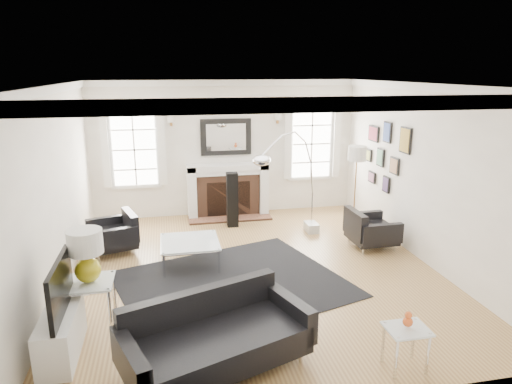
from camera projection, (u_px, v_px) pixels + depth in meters
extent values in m
plane|color=olive|center=(254.00, 270.00, 7.04)|extent=(6.00, 6.00, 0.00)
cube|color=white|center=(226.00, 149.00, 9.52)|extent=(5.50, 0.04, 2.80)
cube|color=white|center=(322.00, 266.00, 3.84)|extent=(5.50, 0.04, 2.80)
cube|color=white|center=(54.00, 192.00, 6.15)|extent=(0.04, 6.00, 2.80)
cube|color=white|center=(424.00, 174.00, 7.21)|extent=(0.04, 6.00, 2.80)
cube|color=white|center=(253.00, 84.00, 6.31)|extent=(5.50, 6.00, 0.02)
cube|color=white|center=(253.00, 89.00, 6.33)|extent=(5.50, 6.00, 0.12)
cube|color=white|center=(192.00, 192.00, 9.41)|extent=(0.18, 0.38, 1.10)
cube|color=white|center=(263.00, 189.00, 9.69)|extent=(0.18, 0.38, 1.10)
cube|color=white|center=(227.00, 167.00, 9.42)|extent=(1.70, 0.38, 0.12)
cube|color=white|center=(228.00, 172.00, 9.45)|extent=(1.50, 0.34, 0.10)
cube|color=brown|center=(228.00, 195.00, 9.59)|extent=(1.30, 0.30, 0.90)
cube|color=black|center=(229.00, 199.00, 9.52)|extent=(0.90, 0.10, 0.76)
cube|color=brown|center=(230.00, 218.00, 9.45)|extent=(1.70, 0.50, 0.04)
cube|color=black|center=(226.00, 137.00, 9.41)|extent=(1.05, 0.06, 0.75)
cube|color=white|center=(226.00, 137.00, 9.38)|extent=(0.82, 0.02, 0.55)
cube|color=white|center=(134.00, 149.00, 9.12)|extent=(1.00, 0.05, 1.60)
cube|color=white|center=(134.00, 150.00, 9.09)|extent=(0.84, 0.02, 1.44)
cube|color=white|center=(105.00, 149.00, 8.91)|extent=(0.14, 0.05, 1.55)
cube|color=white|center=(162.00, 147.00, 9.12)|extent=(0.14, 0.05, 1.55)
cube|color=white|center=(311.00, 144.00, 9.83)|extent=(1.00, 0.05, 1.60)
cube|color=white|center=(311.00, 144.00, 9.80)|extent=(0.84, 0.02, 1.44)
cube|color=white|center=(288.00, 143.00, 9.62)|extent=(0.14, 0.05, 1.55)
cube|color=white|center=(337.00, 141.00, 9.83)|extent=(0.14, 0.05, 1.55)
cube|color=black|center=(405.00, 140.00, 7.65)|extent=(0.03, 0.34, 0.44)
cube|color=#AC862D|center=(404.00, 140.00, 7.65)|extent=(0.01, 0.29, 0.39)
cube|color=black|center=(387.00, 132.00, 8.25)|extent=(0.03, 0.28, 0.38)
cube|color=#304486|center=(387.00, 132.00, 8.25)|extent=(0.01, 0.23, 0.33)
cube|color=black|center=(374.00, 134.00, 8.80)|extent=(0.03, 0.40, 0.30)
cube|color=#992F40|center=(373.00, 134.00, 8.80)|extent=(0.01, 0.35, 0.25)
cube|color=black|center=(394.00, 166.00, 8.06)|extent=(0.03, 0.30, 0.30)
cube|color=#A06F48|center=(393.00, 166.00, 8.06)|extent=(0.01, 0.25, 0.25)
cube|color=black|center=(380.00, 157.00, 8.57)|extent=(0.03, 0.26, 0.34)
cube|color=#508664|center=(380.00, 157.00, 8.57)|extent=(0.01, 0.21, 0.29)
cube|color=black|center=(368.00, 155.00, 9.11)|extent=(0.03, 0.32, 0.24)
cube|color=#9C9943|center=(367.00, 155.00, 9.10)|extent=(0.01, 0.27, 0.19)
cube|color=black|center=(386.00, 184.00, 8.41)|extent=(0.03, 0.24, 0.30)
cube|color=#483060|center=(385.00, 184.00, 8.40)|extent=(0.01, 0.19, 0.25)
cube|color=black|center=(372.00, 177.00, 8.97)|extent=(0.03, 0.28, 0.22)
cube|color=#8C516A|center=(371.00, 177.00, 8.97)|extent=(0.01, 0.23, 0.17)
cube|color=white|center=(61.00, 334.00, 4.90)|extent=(0.35, 1.00, 0.50)
cube|color=black|center=(60.00, 287.00, 4.77)|extent=(0.05, 1.00, 0.58)
cube|color=black|center=(233.00, 284.00, 6.59)|extent=(3.66, 3.32, 0.01)
cube|color=black|center=(218.00, 346.00, 4.63)|extent=(2.00, 1.43, 0.30)
cube|color=black|center=(201.00, 310.00, 4.89)|extent=(1.75, 0.76, 0.50)
cube|color=black|center=(131.00, 364.00, 4.15)|extent=(0.43, 0.85, 0.38)
cube|color=black|center=(289.00, 312.00, 5.05)|extent=(0.43, 0.85, 0.38)
cube|color=black|center=(112.00, 238.00, 7.68)|extent=(0.89, 0.89, 0.27)
cube|color=black|center=(130.00, 224.00, 7.78)|extent=(0.33, 0.72, 0.44)
cube|color=black|center=(107.00, 226.00, 7.96)|extent=(0.71, 0.31, 0.34)
cube|color=black|center=(116.00, 239.00, 7.35)|extent=(0.71, 0.31, 0.34)
cube|color=black|center=(372.00, 233.00, 7.92)|extent=(0.74, 0.74, 0.27)
cube|color=black|center=(355.00, 224.00, 7.79)|extent=(0.15, 0.72, 0.45)
cube|color=black|center=(382.00, 234.00, 7.55)|extent=(0.72, 0.13, 0.34)
cube|color=black|center=(363.00, 221.00, 8.23)|extent=(0.72, 0.13, 0.34)
cube|color=silver|center=(190.00, 242.00, 7.14)|extent=(0.90, 0.90, 0.02)
cylinder|color=silver|center=(164.00, 266.00, 6.72)|extent=(0.04, 0.04, 0.40)
cylinder|color=silver|center=(219.00, 261.00, 6.88)|extent=(0.04, 0.04, 0.40)
cylinder|color=silver|center=(164.00, 245.00, 7.50)|extent=(0.04, 0.04, 0.40)
cylinder|color=silver|center=(213.00, 242.00, 7.66)|extent=(0.04, 0.04, 0.40)
cube|color=silver|center=(89.00, 282.00, 5.33)|extent=(0.55, 0.55, 0.02)
cylinder|color=silver|center=(67.00, 317.00, 5.14)|extent=(0.04, 0.04, 0.60)
cylinder|color=silver|center=(110.00, 313.00, 5.23)|extent=(0.04, 0.04, 0.60)
cylinder|color=silver|center=(74.00, 297.00, 5.58)|extent=(0.04, 0.04, 0.60)
cylinder|color=silver|center=(114.00, 294.00, 5.67)|extent=(0.04, 0.04, 0.60)
cube|color=silver|center=(407.00, 329.00, 4.62)|extent=(0.43, 0.36, 0.02)
cylinder|color=silver|center=(396.00, 358.00, 4.51)|extent=(0.04, 0.04, 0.47)
cylinder|color=silver|center=(428.00, 354.00, 4.58)|extent=(0.04, 0.04, 0.47)
cylinder|color=silver|center=(383.00, 342.00, 4.78)|extent=(0.04, 0.04, 0.47)
cylinder|color=silver|center=(413.00, 339.00, 4.84)|extent=(0.04, 0.04, 0.47)
sphere|color=gold|center=(88.00, 270.00, 5.29)|extent=(0.30, 0.30, 0.30)
cylinder|color=gold|center=(87.00, 258.00, 5.25)|extent=(0.04, 0.04, 0.12)
cylinder|color=white|center=(85.00, 242.00, 5.20)|extent=(0.40, 0.40, 0.28)
sphere|color=#D3501B|center=(408.00, 322.00, 4.60)|extent=(0.10, 0.10, 0.10)
sphere|color=#D3501B|center=(408.00, 315.00, 4.58)|extent=(0.07, 0.07, 0.07)
cube|color=silver|center=(311.00, 227.00, 8.71)|extent=(0.21, 0.34, 0.17)
ellipsoid|color=silver|center=(261.00, 160.00, 7.10)|extent=(0.29, 0.29, 0.18)
cylinder|color=#BC8241|center=(353.00, 230.00, 8.74)|extent=(0.21, 0.21, 0.03)
cylinder|color=#BC8241|center=(355.00, 195.00, 8.55)|extent=(0.03, 0.03, 1.46)
cylinder|color=white|center=(357.00, 153.00, 8.35)|extent=(0.33, 0.33, 0.27)
cube|color=black|center=(232.00, 200.00, 8.91)|extent=(0.22, 0.22, 1.08)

